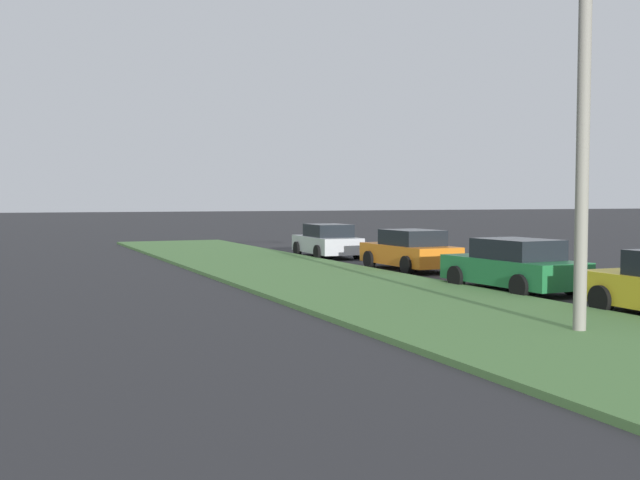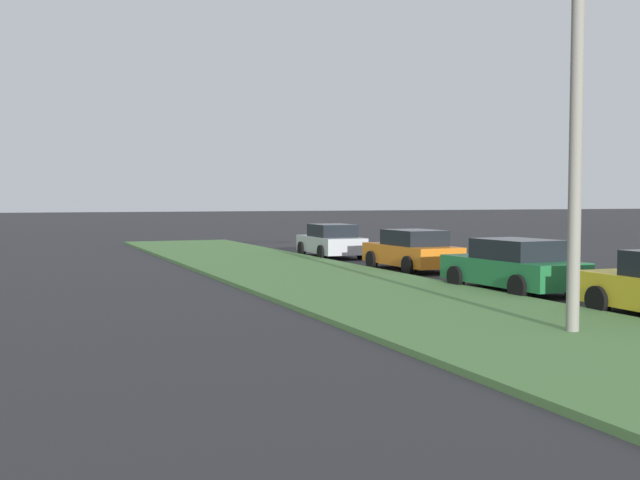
{
  "view_description": "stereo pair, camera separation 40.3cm",
  "coord_description": "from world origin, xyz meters",
  "px_view_note": "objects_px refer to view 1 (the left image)",
  "views": [
    {
      "loc": [
        -3.79,
        17.53,
        2.56
      ],
      "look_at": [
        17.15,
        8.41,
        1.31
      ],
      "focal_mm": 41.92,
      "sensor_mm": 36.0,
      "label": 1
    },
    {
      "loc": [
        -3.95,
        17.16,
        2.56
      ],
      "look_at": [
        17.15,
        8.41,
        1.31
      ],
      "focal_mm": 41.92,
      "sensor_mm": 36.0,
      "label": 2
    }
  ],
  "objects_px": {
    "parked_car_orange": "(410,251)",
    "streetlight": "(599,101)",
    "parked_car_silver": "(327,241)",
    "parked_car_green": "(513,266)"
  },
  "relations": [
    {
      "from": "parked_car_green",
      "to": "parked_car_silver",
      "type": "distance_m",
      "value": 13.21
    },
    {
      "from": "parked_car_orange",
      "to": "parked_car_silver",
      "type": "bearing_deg",
      "value": 1.73
    },
    {
      "from": "parked_car_orange",
      "to": "parked_car_silver",
      "type": "xyz_separation_m",
      "value": [
        6.68,
        0.3,
        0.0
      ]
    },
    {
      "from": "streetlight",
      "to": "parked_car_silver",
      "type": "bearing_deg",
      "value": -9.07
    },
    {
      "from": "streetlight",
      "to": "parked_car_green",
      "type": "bearing_deg",
      "value": -25.21
    },
    {
      "from": "parked_car_silver",
      "to": "parked_car_green",
      "type": "bearing_deg",
      "value": -177.92
    },
    {
      "from": "parked_car_orange",
      "to": "streetlight",
      "type": "distance_m",
      "value": 13.56
    },
    {
      "from": "parked_car_orange",
      "to": "parked_car_silver",
      "type": "distance_m",
      "value": 6.69
    },
    {
      "from": "streetlight",
      "to": "parked_car_orange",
      "type": "bearing_deg",
      "value": -14.99
    },
    {
      "from": "parked_car_orange",
      "to": "streetlight",
      "type": "bearing_deg",
      "value": 164.19
    }
  ]
}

